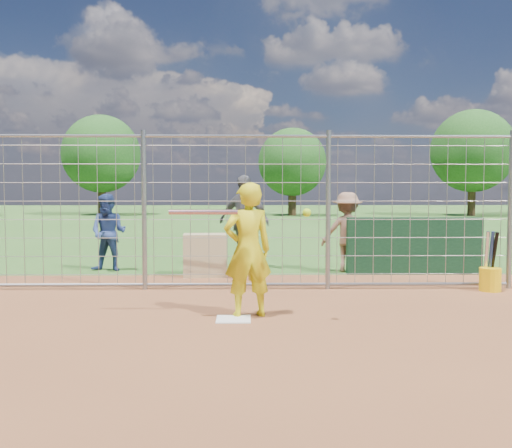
{
  "coord_description": "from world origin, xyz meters",
  "views": [
    {
      "loc": [
        0.16,
        -7.28,
        1.65
      ],
      "look_at": [
        0.3,
        0.8,
        1.15
      ],
      "focal_mm": 40.0,
      "sensor_mm": 36.0,
      "label": 1
    }
  ],
  "objects_px": {
    "bystander_a": "(109,233)",
    "bystander_c": "(347,232)",
    "batter": "(248,250)",
    "bucket_with_bats": "(490,276)",
    "equipment_bin": "(205,255)",
    "bystander_b": "(244,222)"
  },
  "relations": [
    {
      "from": "bystander_a",
      "to": "bystander_c",
      "type": "distance_m",
      "value": 4.77
    },
    {
      "from": "batter",
      "to": "bystander_c",
      "type": "height_order",
      "value": "batter"
    },
    {
      "from": "bystander_c",
      "to": "bucket_with_bats",
      "type": "distance_m",
      "value": 2.98
    },
    {
      "from": "bystander_a",
      "to": "bucket_with_bats",
      "type": "distance_m",
      "value": 7.12
    },
    {
      "from": "batter",
      "to": "bucket_with_bats",
      "type": "relative_size",
      "value": 1.78
    },
    {
      "from": "bystander_a",
      "to": "equipment_bin",
      "type": "distance_m",
      "value": 2.14
    },
    {
      "from": "bystander_a",
      "to": "bystander_b",
      "type": "distance_m",
      "value": 2.75
    },
    {
      "from": "bystander_a",
      "to": "bystander_c",
      "type": "height_order",
      "value": "bystander_c"
    },
    {
      "from": "bystander_a",
      "to": "equipment_bin",
      "type": "xyz_separation_m",
      "value": [
        1.98,
        -0.73,
        -0.38
      ]
    },
    {
      "from": "bystander_b",
      "to": "bystander_c",
      "type": "distance_m",
      "value": 2.14
    },
    {
      "from": "equipment_bin",
      "to": "bystander_b",
      "type": "bearing_deg",
      "value": 52.77
    },
    {
      "from": "equipment_bin",
      "to": "bucket_with_bats",
      "type": "height_order",
      "value": "bucket_with_bats"
    },
    {
      "from": "bystander_c",
      "to": "equipment_bin",
      "type": "distance_m",
      "value": 2.87
    },
    {
      "from": "batter",
      "to": "bucket_with_bats",
      "type": "xyz_separation_m",
      "value": [
        3.91,
        1.75,
        -0.62
      ]
    },
    {
      "from": "batter",
      "to": "bystander_a",
      "type": "height_order",
      "value": "batter"
    },
    {
      "from": "bystander_b",
      "to": "equipment_bin",
      "type": "bearing_deg",
      "value": -95.48
    },
    {
      "from": "bystander_a",
      "to": "bucket_with_bats",
      "type": "relative_size",
      "value": 1.59
    },
    {
      "from": "bucket_with_bats",
      "to": "bystander_a",
      "type": "bearing_deg",
      "value": 160.34
    },
    {
      "from": "equipment_bin",
      "to": "batter",
      "type": "bearing_deg",
      "value": -80.98
    },
    {
      "from": "batter",
      "to": "bystander_a",
      "type": "xyz_separation_m",
      "value": [
        -2.78,
        4.14,
        -0.09
      ]
    },
    {
      "from": "equipment_bin",
      "to": "bucket_with_bats",
      "type": "bearing_deg",
      "value": -23.63
    },
    {
      "from": "bystander_a",
      "to": "bystander_b",
      "type": "relative_size",
      "value": 0.8
    }
  ]
}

